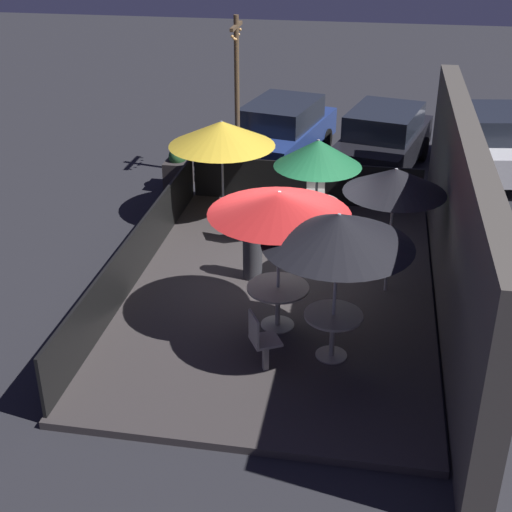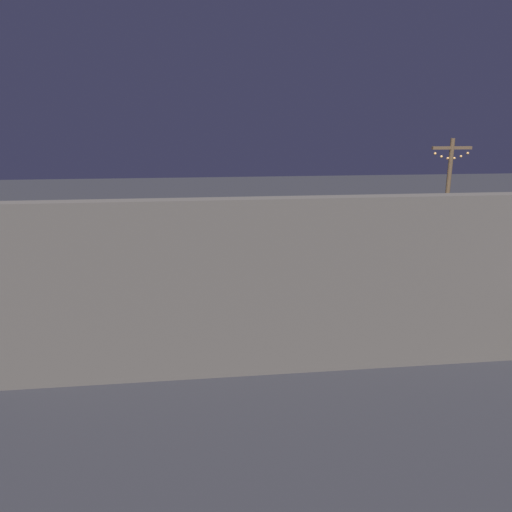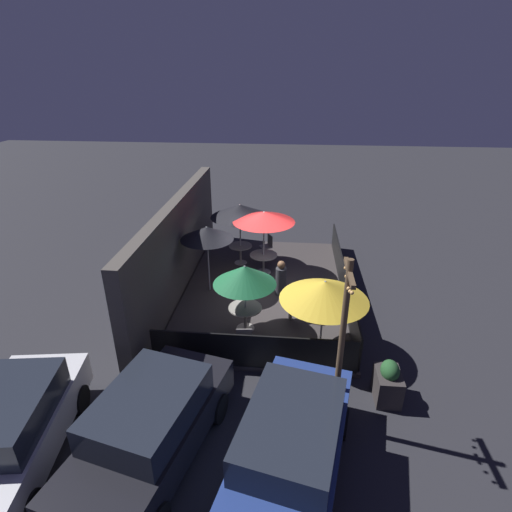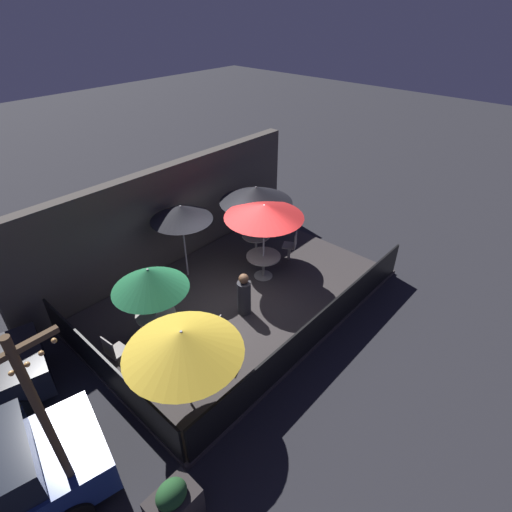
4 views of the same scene
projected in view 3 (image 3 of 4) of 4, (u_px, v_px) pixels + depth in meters
The scene contains 22 objects.
ground_plane at pixel (264, 291), 13.67m from camera, with size 60.00×60.00×0.00m, color #26262B.
patio_deck at pixel (264, 289), 13.65m from camera, with size 8.12×5.31×0.12m.
building_wall at pixel (178, 246), 13.25m from camera, with size 9.72×0.36×3.13m.
fence_front at pixel (343, 279), 13.21m from camera, with size 7.92×0.05×0.95m.
fence_side_left at pixel (253, 351), 9.80m from camera, with size 0.05×5.11×0.95m.
patio_umbrella_0 at pixel (240, 211), 14.50m from camera, with size 2.16×2.16×2.35m.
patio_umbrella_1 at pixel (264, 217), 13.77m from camera, with size 2.17×2.17×2.33m.
patio_umbrella_2 at pixel (245, 275), 10.75m from camera, with size 1.74×1.74×2.01m.
patio_umbrella_3 at pixel (207, 233), 12.64m from camera, with size 1.71×1.71×2.27m.
patio_umbrella_4 at pixel (324, 290), 9.88m from camera, with size 2.24×2.24×2.05m.
dining_table_0 at pixel (241, 249), 15.14m from camera, with size 0.88×0.88×0.74m.
dining_table_1 at pixel (264, 258), 14.44m from camera, with size 0.99×0.99×0.72m.
dining_table_2 at pixel (245, 312), 11.24m from camera, with size 0.94×0.94×0.71m.
patio_chair_0 at pixel (293, 304), 11.71m from camera, with size 0.53×0.53×0.95m.
patio_chair_1 at pixel (267, 246), 15.57m from camera, with size 0.54×0.54×0.96m.
patio_chair_2 at pixel (244, 340), 10.18m from camera, with size 0.44×0.44×0.91m.
patron_0 at pixel (281, 279), 13.01m from camera, with size 0.38×0.38×1.22m.
planter_box at pixel (388, 382), 9.01m from camera, with size 0.79×0.55×1.03m.
light_post at pixel (342, 341), 7.57m from camera, with size 1.10×0.12×3.92m.
parked_car_0 at pixel (291, 448), 7.01m from camera, with size 4.50×2.58×1.62m.
parked_car_1 at pixel (151, 426), 7.44m from camera, with size 4.32×2.59×1.62m.
parked_car_2 at pixel (9, 429), 7.36m from camera, with size 4.08×2.24×1.62m.
Camera 3 is at (-11.86, -0.79, 6.86)m, focal length 28.00 mm.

